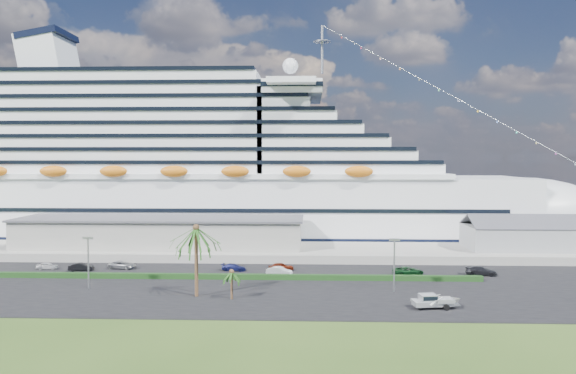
{
  "coord_description": "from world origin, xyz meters",
  "views": [
    {
      "loc": [
        6.87,
        -78.45,
        20.78
      ],
      "look_at": [
        2.72,
        30.0,
        15.21
      ],
      "focal_mm": 35.0,
      "sensor_mm": 36.0,
      "label": 1
    }
  ],
  "objects_px": {
    "cruise_ship": "(198,174)",
    "boat_trailer": "(441,300)",
    "parked_car_3": "(234,267)",
    "pickup_truck": "(432,301)"
  },
  "relations": [
    {
      "from": "cruise_ship",
      "to": "boat_trailer",
      "type": "height_order",
      "value": "cruise_ship"
    },
    {
      "from": "parked_car_3",
      "to": "pickup_truck",
      "type": "height_order",
      "value": "pickup_truck"
    },
    {
      "from": "pickup_truck",
      "to": "boat_trailer",
      "type": "xyz_separation_m",
      "value": [
        1.19,
        0.22,
        0.11
      ]
    },
    {
      "from": "parked_car_3",
      "to": "pickup_truck",
      "type": "xyz_separation_m",
      "value": [
        30.77,
        -24.7,
        0.42
      ]
    },
    {
      "from": "parked_car_3",
      "to": "boat_trailer",
      "type": "bearing_deg",
      "value": -118.41
    },
    {
      "from": "boat_trailer",
      "to": "cruise_ship",
      "type": "bearing_deg",
      "value": 125.46
    },
    {
      "from": "pickup_truck",
      "to": "cruise_ship",
      "type": "bearing_deg",
      "value": 124.67
    },
    {
      "from": "cruise_ship",
      "to": "boat_trailer",
      "type": "xyz_separation_m",
      "value": [
        46.53,
        -65.33,
        -15.39
      ]
    },
    {
      "from": "cruise_ship",
      "to": "pickup_truck",
      "type": "bearing_deg",
      "value": -55.33
    },
    {
      "from": "parked_car_3",
      "to": "boat_trailer",
      "type": "height_order",
      "value": "boat_trailer"
    }
  ]
}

